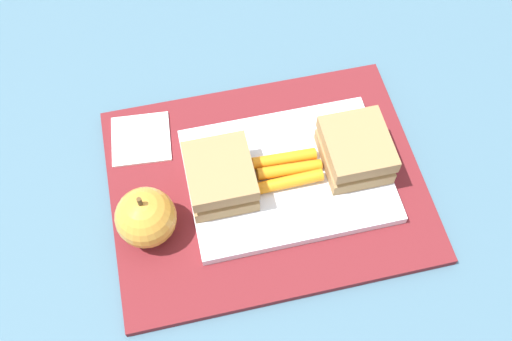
{
  "coord_description": "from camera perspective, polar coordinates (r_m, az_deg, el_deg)",
  "views": [
    {
      "loc": [
        0.08,
        0.31,
        0.61
      ],
      "look_at": [
        0.01,
        0.0,
        0.04
      ],
      "focal_mm": 40.86,
      "sensor_mm": 36.0,
      "label": 1
    }
  ],
  "objects": [
    {
      "name": "sandwich_half_left",
      "position": [
        0.67,
        9.72,
        1.98
      ],
      "size": [
        0.07,
        0.08,
        0.04
      ],
      "color": "#9E7A4C",
      "rests_on": "food_tray"
    },
    {
      "name": "lunchbag_mat",
      "position": [
        0.68,
        1.03,
        -1.33
      ],
      "size": [
        0.36,
        0.28,
        0.01
      ],
      "primitive_type": "cube",
      "color": "maroon",
      "rests_on": "ground_plane"
    },
    {
      "name": "food_tray",
      "position": [
        0.67,
        3.11,
        -0.48
      ],
      "size": [
        0.23,
        0.17,
        0.01
      ],
      "primitive_type": "cube",
      "color": "white",
      "rests_on": "lunchbag_mat"
    },
    {
      "name": "sandwich_half_right",
      "position": [
        0.64,
        -3.53,
        -0.6
      ],
      "size": [
        0.07,
        0.08,
        0.04
      ],
      "color": "#9E7A4C",
      "rests_on": "food_tray"
    },
    {
      "name": "carrot_sticks_bundle",
      "position": [
        0.66,
        3.15,
        0.05
      ],
      "size": [
        0.08,
        0.04,
        0.02
      ],
      "color": "orange",
      "rests_on": "food_tray"
    },
    {
      "name": "paper_napkin",
      "position": [
        0.72,
        -11.2,
        3.06
      ],
      "size": [
        0.08,
        0.08,
        0.0
      ],
      "primitive_type": "cube",
      "rotation": [
        0.0,
        0.0,
        -0.08
      ],
      "color": "white",
      "rests_on": "lunchbag_mat"
    },
    {
      "name": "apple",
      "position": [
        0.63,
        -10.73,
        -4.54
      ],
      "size": [
        0.07,
        0.07,
        0.08
      ],
      "color": "gold",
      "rests_on": "lunchbag_mat"
    },
    {
      "name": "ground_plane",
      "position": [
        0.69,
        1.02,
        -1.53
      ],
      "size": [
        2.4,
        2.4,
        0.0
      ],
      "primitive_type": "plane",
      "color": "#42667A"
    }
  ]
}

